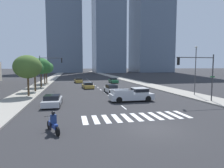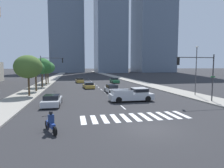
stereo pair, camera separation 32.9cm
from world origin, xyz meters
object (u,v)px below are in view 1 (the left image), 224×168
at_px(sedan_green_1, 113,81).
at_px(street_tree_nearest, 28,67).
at_px(sedan_gold_2, 78,81).
at_px(pickup_truck, 133,95).
at_px(street_tree_third, 41,66).
at_px(street_tree_fifth, 46,68).
at_px(motorcycle_lead, 53,124).
at_px(sedan_silver_4, 52,101).
at_px(traffic_signal_far, 48,66).
at_px(street_tree_fourth, 44,68).
at_px(street_lamp_east, 196,67).
at_px(street_tree_second, 35,68).
at_px(sedan_gold_0, 88,86).
at_px(sedan_white_3, 112,89).
at_px(traffic_signal_near, 199,69).

xyz_separation_m(sedan_green_1, street_tree_nearest, (-17.27, -20.32, 3.73)).
bearing_deg(sedan_gold_2, pickup_truck, -173.62).
xyz_separation_m(street_tree_third, street_tree_fifth, (0.00, 9.21, -0.35)).
relative_size(motorcycle_lead, street_tree_nearest, 0.35).
xyz_separation_m(sedan_silver_4, traffic_signal_far, (-2.06, 15.95, 3.85)).
height_order(sedan_silver_4, traffic_signal_far, traffic_signal_far).
distance_m(traffic_signal_far, street_tree_fourth, 9.46).
bearing_deg(pickup_truck, traffic_signal_far, 127.82).
relative_size(street_lamp_east, street_tree_nearest, 1.23).
bearing_deg(street_tree_second, traffic_signal_far, 58.92).
bearing_deg(street_tree_nearest, sedan_gold_2, 70.39).
relative_size(sedan_silver_4, street_tree_fifth, 0.79).
bearing_deg(sedan_green_1, pickup_truck, -7.60).
bearing_deg(sedan_silver_4, street_tree_fourth, 10.93).
height_order(sedan_silver_4, street_tree_nearest, street_tree_nearest).
distance_m(street_lamp_east, street_tree_third, 29.38).
bearing_deg(sedan_gold_0, street_tree_nearest, 128.77).
height_order(sedan_white_3, street_tree_second, street_tree_second).
height_order(sedan_gold_0, street_tree_fifth, street_tree_fifth).
distance_m(sedan_green_1, sedan_silver_4, 30.71).
bearing_deg(street_tree_nearest, motorcycle_lead, -73.55).
distance_m(sedan_silver_4, street_lamp_east, 20.91).
relative_size(sedan_gold_2, street_lamp_east, 0.61).
bearing_deg(sedan_gold_0, traffic_signal_far, 87.62).
xyz_separation_m(sedan_gold_0, street_tree_third, (-9.39, 3.37, 3.91)).
height_order(sedan_green_1, traffic_signal_near, traffic_signal_near).
bearing_deg(street_lamp_east, street_tree_second, 158.37).
relative_size(sedan_white_3, traffic_signal_far, 0.77).
bearing_deg(traffic_signal_near, sedan_silver_4, -6.10).
bearing_deg(street_lamp_east, traffic_signal_near, -122.01).
height_order(sedan_gold_2, street_tree_fourth, street_tree_fourth).
bearing_deg(traffic_signal_far, street_tree_fourth, 101.74).
distance_m(sedan_white_3, sedan_silver_4, 12.46).
bearing_deg(street_tree_third, sedan_gold_2, 52.05).
height_order(motorcycle_lead, street_lamp_east, street_lamp_east).
height_order(pickup_truck, street_lamp_east, street_lamp_east).
xyz_separation_m(sedan_gold_0, sedan_white_3, (3.36, -7.38, 0.04)).
xyz_separation_m(sedan_gold_0, sedan_gold_2, (-1.36, 13.66, 0.04)).
xyz_separation_m(traffic_signal_near, traffic_signal_far, (-19.29, 17.79, 0.30)).
distance_m(sedan_white_3, street_tree_second, 13.80).
bearing_deg(street_tree_second, street_tree_fifth, 90.00).
bearing_deg(sedan_white_3, street_tree_second, -111.76).
xyz_separation_m(sedan_white_3, street_lamp_east, (11.56, -5.74, 3.76)).
xyz_separation_m(sedan_silver_4, street_tree_fifth, (-3.99, 28.82, 3.55)).
bearing_deg(street_tree_fifth, sedan_green_1, -3.77).
bearing_deg(motorcycle_lead, traffic_signal_near, -90.35).
xyz_separation_m(sedan_white_3, street_tree_second, (-12.75, 3.90, 3.53)).
xyz_separation_m(pickup_truck, street_tree_nearest, (-13.85, 6.43, 3.55)).
relative_size(sedan_green_1, street_tree_fifth, 0.85).
relative_size(sedan_green_1, traffic_signal_near, 0.82).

